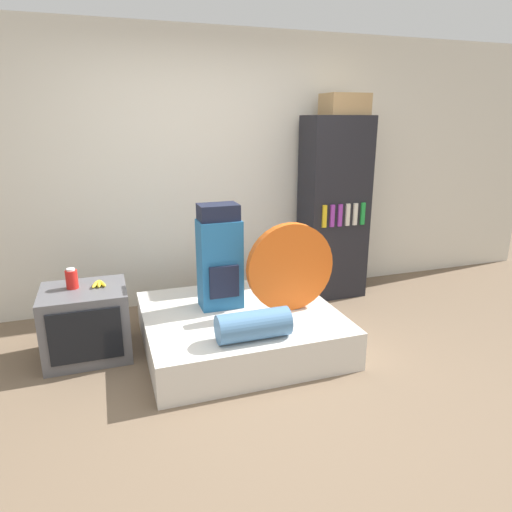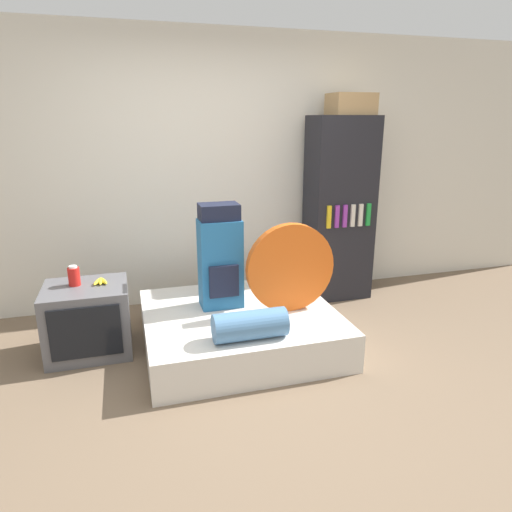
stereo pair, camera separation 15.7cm
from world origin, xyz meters
The scene contains 11 objects.
ground_plane centered at (0.00, 0.00, 0.00)m, with size 16.00×16.00×0.00m, color brown.
wall_back centered at (0.00, 1.87, 1.30)m, with size 8.00×0.05×2.60m.
bed centered at (-0.02, 0.74, 0.15)m, with size 1.51×1.38×0.30m.
backpack centered at (-0.14, 0.89, 0.71)m, with size 0.34×0.26×0.85m.
tent_bag centered at (0.38, 0.65, 0.66)m, with size 0.72×0.07×0.72m.
sleeping_roll centered at (-0.07, 0.24, 0.41)m, with size 0.52×0.21×0.21m.
television centered at (-1.19, 0.96, 0.28)m, with size 0.63×0.56×0.55m.
canister centered at (-1.26, 1.01, 0.63)m, with size 0.09×0.09×0.16m.
banana_bunch centered at (-1.07, 1.01, 0.57)m, with size 0.12×0.16×0.03m.
bookshelf centered at (1.23, 1.55, 0.91)m, with size 0.63×0.43×1.82m.
cardboard_box centered at (1.30, 1.56, 1.92)m, with size 0.41×0.32×0.20m.
Camera 2 is at (-0.84, -2.57, 1.78)m, focal length 32.00 mm.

